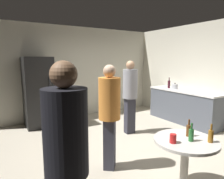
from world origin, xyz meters
TOP-DOWN VIEW (x-y plane):
  - ground_plane at (0.00, 0.00)m, footprint 5.20×5.20m
  - wall_back at (0.00, 2.63)m, footprint 5.32×0.06m
  - wall_side_right at (2.63, 0.00)m, footprint 0.06×5.20m
  - refrigerator at (-1.22, 2.20)m, footprint 0.70×0.68m
  - kitchen_counter at (2.28, 0.46)m, footprint 0.64×2.09m
  - kettle at (2.23, 0.76)m, footprint 0.24×0.17m
  - wine_bottle_on_counter at (2.22, 0.98)m, footprint 0.08×0.08m
  - foreground_table at (-0.22, -1.59)m, footprint 0.80×0.80m
  - beer_bottle_amber at (-0.03, -1.80)m, footprint 0.06×0.06m
  - beer_bottle_brown at (-0.10, -1.53)m, footprint 0.06×0.06m
  - beer_bottle_green at (-0.21, -1.65)m, footprint 0.06×0.06m
  - plastic_cup_red at (-0.44, -1.57)m, footprint 0.08×0.08m
  - person_in_black_shirt at (-1.82, -1.74)m, footprint 0.45×0.45m
  - person_in_gray_shirt at (0.49, 0.56)m, footprint 0.37×0.37m
  - person_in_orange_shirt at (-0.72, -0.55)m, footprint 0.48×0.48m

SIDE VIEW (x-z plane):
  - ground_plane at x=0.00m, z-range -0.10..0.00m
  - kitchen_counter at x=2.28m, z-range 0.00..0.90m
  - foreground_table at x=-0.22m, z-range 0.26..1.00m
  - plastic_cup_red at x=-0.44m, z-range 0.73..0.85m
  - beer_bottle_amber at x=-0.03m, z-range 0.70..0.93m
  - beer_bottle_brown at x=-0.10m, z-range 0.70..0.93m
  - beer_bottle_green at x=-0.21m, z-range 0.70..0.93m
  - refrigerator at x=-1.22m, z-range 0.00..1.80m
  - person_in_orange_shirt at x=-0.72m, z-range 0.14..1.80m
  - kettle at x=2.23m, z-range 0.88..1.06m
  - person_in_gray_shirt at x=0.49m, z-range 0.15..1.86m
  - person_in_black_shirt at x=-1.82m, z-range 0.15..1.88m
  - wine_bottle_on_counter at x=2.22m, z-range 0.86..1.17m
  - wall_back at x=0.00m, z-range 0.00..2.70m
  - wall_side_right at x=2.63m, z-range 0.00..2.70m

